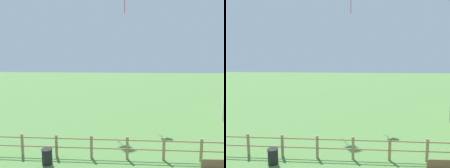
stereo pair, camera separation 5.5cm
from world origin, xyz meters
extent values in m
cylinder|color=#9E7F56|center=(-4.54, 7.19, 0.59)|extent=(0.14, 0.14, 1.17)
cylinder|color=#9E7F56|center=(-2.72, 7.19, 0.59)|extent=(0.14, 0.14, 1.17)
cylinder|color=#9E7F56|center=(-0.91, 7.19, 0.59)|extent=(0.14, 0.14, 1.17)
cylinder|color=#9E7F56|center=(0.91, 7.19, 0.59)|extent=(0.14, 0.14, 1.17)
cylinder|color=#9E7F56|center=(2.72, 7.19, 0.59)|extent=(0.14, 0.14, 1.17)
cylinder|color=#9E7F56|center=(4.54, 7.19, 0.59)|extent=(0.14, 0.14, 1.17)
cylinder|color=#9E7F56|center=(0.00, 7.19, 1.00)|extent=(19.97, 0.07, 0.07)
cylinder|color=#9E7F56|center=(0.00, 7.19, 0.53)|extent=(19.97, 0.07, 0.07)
cube|color=brown|center=(4.71, 5.59, 0.70)|extent=(1.43, 0.08, 0.42)
cylinder|color=black|center=(-2.94, 6.42, 0.36)|extent=(0.48, 0.48, 0.71)
cylinder|color=black|center=(-2.94, 6.42, 0.73)|extent=(0.52, 0.52, 0.04)
cylinder|color=red|center=(0.60, 15.40, 9.37)|extent=(0.05, 0.05, 1.46)
camera|label=1|loc=(0.88, -3.27, 5.24)|focal=35.00mm
camera|label=2|loc=(0.94, -3.26, 5.24)|focal=35.00mm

